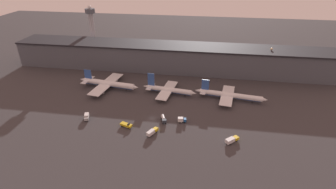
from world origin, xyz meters
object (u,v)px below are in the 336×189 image
service_vehicle_3 (182,120)px  airplane_2 (230,95)px  service_vehicle_5 (232,140)px  service_vehicle_4 (152,132)px  airplane_0 (108,84)px  service_vehicle_2 (126,125)px  control_tower (92,26)px  service_vehicle_0 (87,117)px  service_vehicle_1 (164,119)px  airplane_1 (169,90)px

service_vehicle_3 → airplane_2: bearing=39.7°
service_vehicle_3 → service_vehicle_5: 30.92m
service_vehicle_4 → airplane_2: bearing=-16.2°
airplane_0 → service_vehicle_4: 65.47m
service_vehicle_2 → control_tower: 138.22m
service_vehicle_0 → service_vehicle_1: (45.03, 4.61, -0.09)m
airplane_0 → service_vehicle_1: 59.12m
airplane_2 → service_vehicle_0: 91.91m
airplane_0 → airplane_2: 85.87m
service_vehicle_1 → service_vehicle_5: 40.36m
airplane_2 → control_tower: bearing=156.5°
airplane_2 → service_vehicle_0: size_ratio=7.29×
service_vehicle_1 → control_tower: bearing=-161.0°
service_vehicle_2 → service_vehicle_5: (57.64, -5.22, 0.31)m
airplane_0 → airplane_2: size_ratio=0.98×
airplane_1 → service_vehicle_2: 46.26m
airplane_2 → service_vehicle_3: bearing=-123.9°
service_vehicle_2 → service_vehicle_4: (15.75, -4.66, 0.31)m
service_vehicle_0 → service_vehicle_1: bearing=76.3°
service_vehicle_2 → service_vehicle_4: 16.43m
service_vehicle_0 → service_vehicle_4: 41.94m
airplane_1 → service_vehicle_4: size_ratio=4.83×
service_vehicle_2 → airplane_2: bearing=54.1°
airplane_0 → service_vehicle_5: 98.33m
service_vehicle_0 → service_vehicle_4: service_vehicle_0 is taller
airplane_0 → service_vehicle_0: bearing=-79.7°
airplane_1 → service_vehicle_0: (-42.81, -38.66, -1.44)m
airplane_2 → service_vehicle_0: airplane_2 is taller
airplane_2 → service_vehicle_5: size_ratio=6.37×
airplane_1 → service_vehicle_3: size_ratio=7.58×
airplane_2 → service_vehicle_4: 62.86m
airplane_0 → service_vehicle_2: bearing=-51.1°
service_vehicle_1 → service_vehicle_5: (37.88, -13.94, 0.01)m
service_vehicle_2 → service_vehicle_4: service_vehicle_4 is taller
airplane_1 → service_vehicle_2: size_ratio=5.25×
service_vehicle_0 → service_vehicle_2: bearing=61.2°
airplane_2 → service_vehicle_4: bearing=-125.3°
airplane_0 → service_vehicle_3: airplane_0 is taller
service_vehicle_5 → airplane_2: bearing=46.1°
service_vehicle_1 → service_vehicle_3: (10.54, 0.50, 0.11)m
airplane_1 → control_tower: control_tower is taller
airplane_1 → service_vehicle_1: bearing=-78.3°
airplane_2 → service_vehicle_4: size_ratio=6.01×
service_vehicle_3 → service_vehicle_4: size_ratio=0.64×
airplane_0 → service_vehicle_3: bearing=-24.0°
airplane_2 → airplane_1: bearing=-174.4°
control_tower → service_vehicle_0: bearing=-69.8°
airplane_0 → service_vehicle_2: airplane_0 is taller
airplane_1 → airplane_2: airplane_1 is taller
service_vehicle_5 → airplane_1: bearing=87.5°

